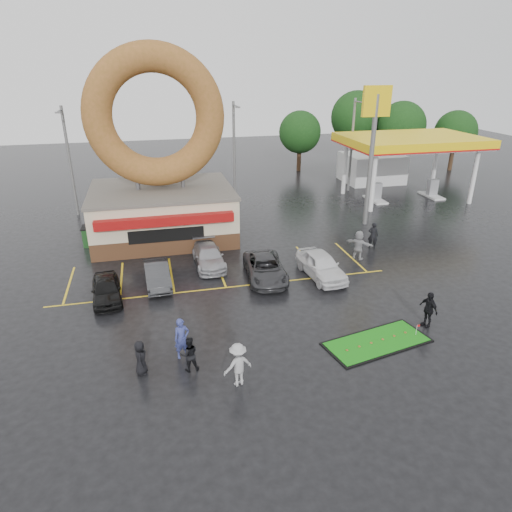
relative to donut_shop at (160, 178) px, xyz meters
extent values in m
plane|color=black|center=(3.00, -12.97, -4.46)|extent=(120.00, 120.00, 0.00)
cube|color=#472B19|center=(0.00, 0.03, -3.86)|extent=(10.00, 8.00, 1.20)
cube|color=beige|center=(0.00, 0.03, -2.11)|extent=(10.00, 8.00, 2.30)
cube|color=#59544C|center=(0.00, 0.03, -0.86)|extent=(10.20, 8.20, 0.20)
cube|color=maroon|center=(0.00, -4.27, -1.86)|extent=(9.00, 0.60, 0.60)
cylinder|color=slate|center=(-1.60, 0.03, -0.16)|extent=(0.30, 0.30, 1.20)
cylinder|color=slate|center=(1.60, 0.03, -0.16)|extent=(0.30, 0.30, 1.20)
torus|color=brown|center=(0.00, 0.03, 4.24)|extent=(9.60, 2.00, 9.60)
cylinder|color=silver|center=(18.00, 2.03, -1.96)|extent=(0.40, 0.40, 5.00)
cylinder|color=silver|center=(28.00, 2.03, -1.96)|extent=(0.40, 0.40, 5.00)
cylinder|color=silver|center=(18.00, 8.03, -1.96)|extent=(0.40, 0.40, 5.00)
cylinder|color=silver|center=(28.00, 8.03, -1.96)|extent=(0.40, 0.40, 5.00)
cube|color=silver|center=(23.00, 5.03, 0.79)|extent=(12.00, 8.00, 0.50)
cube|color=yellow|center=(23.00, 5.03, 1.09)|extent=(12.30, 8.30, 0.70)
cube|color=#99999E|center=(20.00, 5.03, -3.56)|extent=(0.90, 0.60, 1.60)
cube|color=#99999E|center=(26.00, 5.03, -3.56)|extent=(0.90, 0.60, 1.60)
cube|color=silver|center=(23.00, 12.03, -2.96)|extent=(6.00, 5.00, 3.00)
cylinder|color=slate|center=(16.00, -0.97, 0.54)|extent=(0.36, 0.36, 10.00)
cube|color=yellow|center=(16.00, -0.97, 5.04)|extent=(2.20, 0.30, 2.20)
cylinder|color=slate|center=(-7.00, 7.03, 0.04)|extent=(0.24, 0.24, 9.00)
cylinder|color=slate|center=(-7.00, 6.03, 4.24)|extent=(0.12, 2.00, 0.12)
cube|color=slate|center=(-7.00, 5.03, 4.19)|extent=(0.40, 0.18, 0.12)
cylinder|color=slate|center=(7.00, 8.03, 0.04)|extent=(0.24, 0.24, 9.00)
cylinder|color=slate|center=(7.00, 7.03, 4.24)|extent=(0.12, 2.00, 0.12)
cube|color=slate|center=(7.00, 6.03, 4.19)|extent=(0.40, 0.18, 0.12)
cylinder|color=slate|center=(19.00, 9.03, 0.04)|extent=(0.24, 0.24, 9.00)
cylinder|color=slate|center=(19.00, 8.03, 4.24)|extent=(0.12, 2.00, 0.12)
cube|color=slate|center=(19.00, 7.03, 4.19)|extent=(0.40, 0.18, 0.12)
cylinder|color=#332114|center=(29.00, 17.03, -3.02)|extent=(0.50, 0.50, 2.88)
sphere|color=black|center=(29.00, 17.03, 0.74)|extent=(5.60, 5.60, 5.60)
cylinder|color=#332114|center=(35.00, 15.03, -3.20)|extent=(0.50, 0.50, 2.52)
sphere|color=black|center=(35.00, 15.03, 0.09)|extent=(4.90, 4.90, 4.90)
cylinder|color=#332114|center=(25.00, 21.03, -2.84)|extent=(0.50, 0.50, 3.24)
sphere|color=black|center=(25.00, 21.03, 1.39)|extent=(6.30, 6.30, 6.30)
cylinder|color=#332114|center=(17.00, 19.03, -3.20)|extent=(0.50, 0.50, 2.52)
sphere|color=black|center=(17.00, 19.03, 0.09)|extent=(4.90, 4.90, 4.90)
imported|color=black|center=(-3.65, -9.47, -3.81)|extent=(1.89, 3.95, 1.30)
imported|color=#313133|center=(-0.86, -8.23, -3.81)|extent=(1.58, 4.04, 1.31)
imported|color=#9F9FA4|center=(2.48, -6.21, -3.83)|extent=(1.84, 4.42, 1.28)
imported|color=#333336|center=(5.54, -8.91, -3.79)|extent=(2.64, 5.03, 1.35)
imported|color=silver|center=(8.91, -9.47, -3.70)|extent=(2.20, 4.65, 1.54)
imported|color=navy|center=(-0.06, -15.81, -3.51)|extent=(0.79, 0.61, 1.91)
imported|color=black|center=(0.15, -16.84, -3.66)|extent=(0.81, 0.64, 1.60)
imported|color=#9B9A9D|center=(1.97, -18.23, -3.51)|extent=(1.38, 1.02, 1.91)
imported|color=black|center=(-1.86, -16.58, -3.68)|extent=(0.55, 0.80, 1.56)
imported|color=black|center=(12.00, -16.03, -3.53)|extent=(0.69, 1.17, 1.87)
imported|color=#969799|center=(12.32, -7.43, -3.48)|extent=(1.68, 1.72, 1.97)
imported|color=black|center=(14.14, -5.91, -3.51)|extent=(0.83, 0.75, 1.91)
cube|color=#1A451C|center=(-4.83, -0.63, -3.81)|extent=(1.83, 1.25, 1.30)
cube|color=black|center=(8.90, -16.85, -4.44)|extent=(5.36, 3.15, 0.06)
cube|color=#197B14|center=(8.90, -16.85, -4.40)|extent=(5.09, 2.88, 0.03)
cylinder|color=silver|center=(10.98, -16.77, -4.12)|extent=(0.02, 0.02, 0.57)
cube|color=red|center=(11.05, -16.77, -3.89)|extent=(0.14, 0.01, 0.10)
camera|label=1|loc=(-0.87, -33.12, 7.72)|focal=32.00mm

